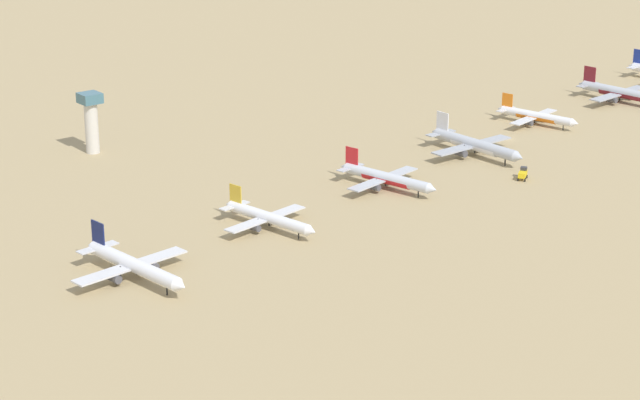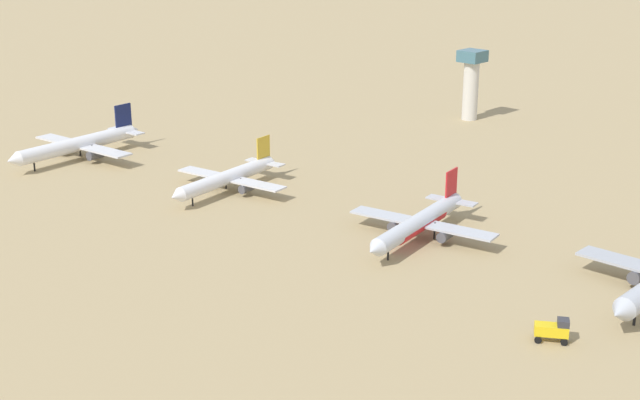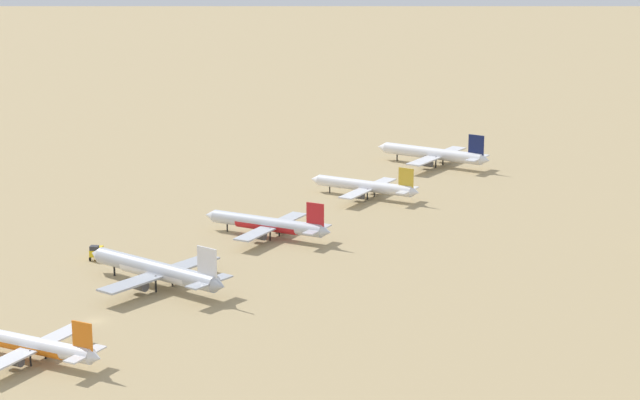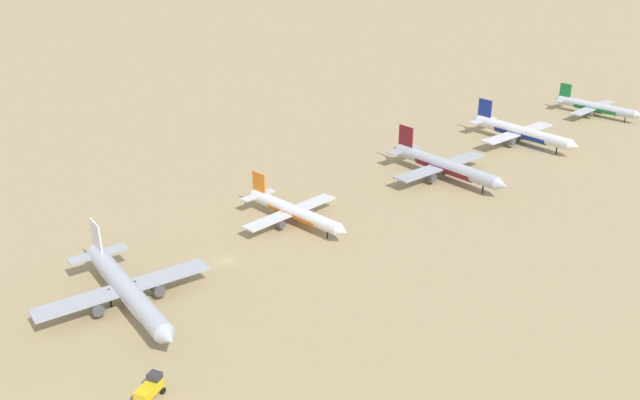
% 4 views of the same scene
% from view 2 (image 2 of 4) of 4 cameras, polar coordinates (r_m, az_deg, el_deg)
% --- Properties ---
extents(parked_jet_0, '(42.70, 34.80, 12.31)m').
position_cam_2_polar(parked_jet_0, '(247.02, -15.09, 3.45)').
color(parked_jet_0, white).
rests_on(parked_jet_0, ground).
extents(parked_jet_1, '(37.13, 30.36, 10.73)m').
position_cam_2_polar(parked_jet_1, '(212.12, -5.87, 1.43)').
color(parked_jet_1, white).
rests_on(parked_jet_1, ground).
extents(parked_jet_2, '(39.02, 31.96, 11.31)m').
position_cam_2_polar(parked_jet_2, '(182.00, 6.37, -1.43)').
color(parked_jet_2, silver).
rests_on(parked_jet_2, ground).
extents(service_truck, '(4.96, 5.68, 3.90)m').
position_cam_2_polar(service_truck, '(145.20, 14.63, -7.96)').
color(service_truck, yellow).
rests_on(service_truck, ground).
extents(control_tower, '(7.20, 7.20, 21.93)m').
position_cam_2_polar(control_tower, '(286.20, 9.60, 7.53)').
color(control_tower, beige).
rests_on(control_tower, ground).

